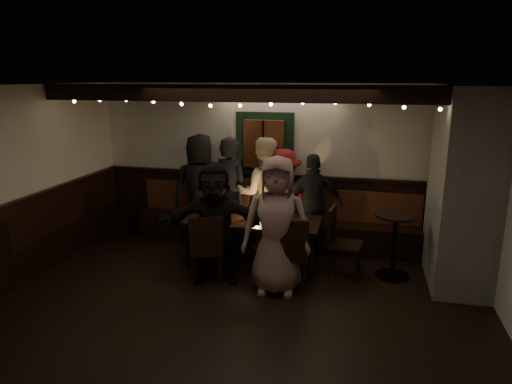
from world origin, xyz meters
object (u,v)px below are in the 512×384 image
(chair_near_left, at_px, (206,246))
(person_b, at_px, (230,192))
(dining_table, at_px, (253,223))
(person_c, at_px, (263,194))
(person_d, at_px, (282,200))
(person_g, at_px, (277,226))
(person_e, at_px, (313,204))
(high_top, at_px, (395,237))
(person_f, at_px, (215,223))
(chair_end, at_px, (339,237))
(person_a, at_px, (201,189))
(chair_near_right, at_px, (290,251))

(chair_near_left, height_order, person_b, person_b)
(dining_table, relative_size, chair_near_left, 2.03)
(person_b, distance_m, person_c, 0.54)
(person_c, relative_size, person_d, 1.11)
(person_c, xyz_separation_m, person_d, (0.31, 0.02, -0.09))
(dining_table, distance_m, person_g, 0.95)
(dining_table, relative_size, person_c, 1.09)
(person_b, bearing_deg, person_c, -162.98)
(person_e, bearing_deg, person_d, -21.25)
(person_d, bearing_deg, dining_table, 48.32)
(high_top, relative_size, person_b, 0.51)
(person_f, bearing_deg, chair_near_left, -136.32)
(chair_end, xyz_separation_m, person_e, (-0.45, 0.76, 0.24))
(chair_near_left, xyz_separation_m, person_f, (0.09, 0.13, 0.28))
(dining_table, xyz_separation_m, person_c, (-0.01, 0.72, 0.26))
(person_a, bearing_deg, person_b, 160.84)
(chair_end, distance_m, person_d, 1.28)
(chair_near_left, bearing_deg, person_f, 56.76)
(dining_table, xyz_separation_m, chair_near_left, (-0.44, -0.79, -0.10))
(high_top, bearing_deg, dining_table, -179.04)
(chair_near_left, height_order, chair_end, chair_end)
(chair_near_left, height_order, person_g, person_g)
(person_b, distance_m, person_f, 1.40)
(chair_near_left, distance_m, person_g, 1.00)
(high_top, bearing_deg, person_d, 157.13)
(high_top, relative_size, person_a, 0.50)
(person_g, bearing_deg, chair_near_right, 3.47)
(chair_near_left, xyz_separation_m, person_d, (0.74, 1.53, 0.27))
(chair_end, relative_size, person_g, 0.55)
(chair_near_left, distance_m, high_top, 2.56)
(person_e, bearing_deg, chair_near_left, 35.79)
(chair_end, xyz_separation_m, person_g, (-0.74, -0.70, 0.34))
(dining_table, distance_m, high_top, 1.99)
(person_a, xyz_separation_m, person_f, (0.71, -1.40, -0.09))
(high_top, bearing_deg, person_e, 151.33)
(chair_near_left, bearing_deg, person_d, 64.39)
(person_a, bearing_deg, chair_near_right, 121.90)
(person_c, bearing_deg, person_d, 167.85)
(person_b, relative_size, person_e, 1.14)
(chair_near_left, height_order, high_top, chair_near_left)
(chair_near_left, bearing_deg, person_g, 0.98)
(person_d, xyz_separation_m, person_f, (-0.65, -1.40, 0.01))
(dining_table, bearing_deg, chair_near_right, -47.98)
(dining_table, height_order, person_e, person_e)
(person_f, bearing_deg, chair_near_right, -17.86)
(person_f, bearing_deg, dining_table, 48.79)
(person_g, bearing_deg, person_c, 102.39)
(chair_near_right, xyz_separation_m, person_d, (-0.37, 1.49, 0.25))
(person_c, xyz_separation_m, person_f, (-0.34, -1.38, -0.08))
(person_b, relative_size, person_c, 1.00)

